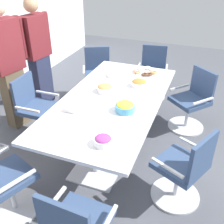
{
  "coord_description": "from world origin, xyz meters",
  "views": [
    {
      "loc": [
        -2.78,
        -1.06,
        2.37
      ],
      "look_at": [
        0.0,
        0.0,
        0.55
      ],
      "focal_mm": 42.86,
      "sensor_mm": 36.0,
      "label": 1
    }
  ],
  "objects_px": {
    "office_chair_2": "(3,184)",
    "snack_bowl_chips_yellow": "(125,107)",
    "office_chair_4": "(184,171)",
    "snack_bowl_pretzels": "(139,83)",
    "person_standing_1": "(8,64)",
    "snack_bowl_candy_mix": "(103,140)",
    "napkin_pile": "(72,108)",
    "conference_table": "(112,107)",
    "office_chair_1": "(36,111)",
    "person_standing_2": "(38,52)",
    "donut_platter": "(146,71)",
    "office_chair_0": "(98,77)",
    "office_chair_6": "(152,75)",
    "snack_bowl_cookies": "(105,88)",
    "plate_stack": "(114,75)",
    "office_chair_5": "(192,103)"
  },
  "relations": [
    {
      "from": "conference_table",
      "to": "office_chair_5",
      "type": "height_order",
      "value": "office_chair_5"
    },
    {
      "from": "snack_bowl_cookies",
      "to": "plate_stack",
      "type": "xyz_separation_m",
      "value": [
        0.52,
        0.07,
        -0.03
      ]
    },
    {
      "from": "office_chair_0",
      "to": "person_standing_2",
      "type": "height_order",
      "value": "person_standing_2"
    },
    {
      "from": "office_chair_1",
      "to": "person_standing_2",
      "type": "relative_size",
      "value": 0.51
    },
    {
      "from": "office_chair_4",
      "to": "snack_bowl_pretzels",
      "type": "height_order",
      "value": "office_chair_4"
    },
    {
      "from": "conference_table",
      "to": "snack_bowl_chips_yellow",
      "type": "distance_m",
      "value": 0.39
    },
    {
      "from": "napkin_pile",
      "to": "snack_bowl_pretzels",
      "type": "bearing_deg",
      "value": -31.56
    },
    {
      "from": "conference_table",
      "to": "person_standing_1",
      "type": "bearing_deg",
      "value": 89.35
    },
    {
      "from": "office_chair_6",
      "to": "snack_bowl_candy_mix",
      "type": "height_order",
      "value": "office_chair_6"
    },
    {
      "from": "office_chair_1",
      "to": "napkin_pile",
      "type": "xyz_separation_m",
      "value": [
        -0.3,
        -0.77,
        0.37
      ]
    },
    {
      "from": "person_standing_1",
      "to": "person_standing_2",
      "type": "distance_m",
      "value": 0.75
    },
    {
      "from": "conference_table",
      "to": "snack_bowl_cookies",
      "type": "relative_size",
      "value": 11.07
    },
    {
      "from": "office_chair_6",
      "to": "snack_bowl_cookies",
      "type": "xyz_separation_m",
      "value": [
        -1.54,
        0.3,
        0.39
      ]
    },
    {
      "from": "napkin_pile",
      "to": "donut_platter",
      "type": "bearing_deg",
      "value": -20.31
    },
    {
      "from": "office_chair_2",
      "to": "snack_bowl_chips_yellow",
      "type": "bearing_deg",
      "value": 75.94
    },
    {
      "from": "office_chair_1",
      "to": "office_chair_4",
      "type": "relative_size",
      "value": 1.0
    },
    {
      "from": "snack_bowl_candy_mix",
      "to": "office_chair_1",
      "type": "bearing_deg",
      "value": 60.64
    },
    {
      "from": "person_standing_1",
      "to": "snack_bowl_candy_mix",
      "type": "xyz_separation_m",
      "value": [
        -0.91,
        -1.82,
        -0.19
      ]
    },
    {
      "from": "snack_bowl_cookies",
      "to": "donut_platter",
      "type": "distance_m",
      "value": 0.88
    },
    {
      "from": "office_chair_0",
      "to": "donut_platter",
      "type": "relative_size",
      "value": 2.45
    },
    {
      "from": "office_chair_1",
      "to": "person_standing_2",
      "type": "bearing_deg",
      "value": -152.12
    },
    {
      "from": "snack_bowl_pretzels",
      "to": "conference_table",
      "type": "bearing_deg",
      "value": 154.51
    },
    {
      "from": "donut_platter",
      "to": "napkin_pile",
      "type": "bearing_deg",
      "value": 159.69
    },
    {
      "from": "office_chair_2",
      "to": "person_standing_1",
      "type": "bearing_deg",
      "value": 145.45
    },
    {
      "from": "snack_bowl_candy_mix",
      "to": "napkin_pile",
      "type": "bearing_deg",
      "value": 51.39
    },
    {
      "from": "office_chair_4",
      "to": "person_standing_1",
      "type": "relative_size",
      "value": 0.49
    },
    {
      "from": "office_chair_2",
      "to": "person_standing_2",
      "type": "bearing_deg",
      "value": 136.11
    },
    {
      "from": "person_standing_2",
      "to": "snack_bowl_candy_mix",
      "type": "xyz_separation_m",
      "value": [
        -1.66,
        -1.85,
        -0.13
      ]
    },
    {
      "from": "snack_bowl_cookies",
      "to": "napkin_pile",
      "type": "relative_size",
      "value": 1.45
    },
    {
      "from": "conference_table",
      "to": "office_chair_5",
      "type": "xyz_separation_m",
      "value": [
        0.88,
        -0.94,
        -0.22
      ]
    },
    {
      "from": "office_chair_4",
      "to": "person_standing_1",
      "type": "distance_m",
      "value": 2.74
    },
    {
      "from": "office_chair_4",
      "to": "donut_platter",
      "type": "distance_m",
      "value": 1.82
    },
    {
      "from": "person_standing_2",
      "to": "snack_bowl_cookies",
      "type": "distance_m",
      "value": 1.57
    },
    {
      "from": "office_chair_5",
      "to": "snack_bowl_candy_mix",
      "type": "xyz_separation_m",
      "value": [
        -1.77,
        0.69,
        0.39
      ]
    },
    {
      "from": "office_chair_4",
      "to": "plate_stack",
      "type": "relative_size",
      "value": 4.22
    },
    {
      "from": "snack_bowl_chips_yellow",
      "to": "napkin_pile",
      "type": "bearing_deg",
      "value": 109.38
    },
    {
      "from": "snack_bowl_pretzels",
      "to": "napkin_pile",
      "type": "relative_size",
      "value": 1.44
    },
    {
      "from": "snack_bowl_chips_yellow",
      "to": "office_chair_1",
      "type": "bearing_deg",
      "value": 86.11
    },
    {
      "from": "snack_bowl_chips_yellow",
      "to": "plate_stack",
      "type": "relative_size",
      "value": 1.08
    },
    {
      "from": "person_standing_1",
      "to": "office_chair_0",
      "type": "bearing_deg",
      "value": 157.93
    },
    {
      "from": "office_chair_0",
      "to": "snack_bowl_chips_yellow",
      "type": "relative_size",
      "value": 3.91
    },
    {
      "from": "snack_bowl_chips_yellow",
      "to": "napkin_pile",
      "type": "distance_m",
      "value": 0.62
    },
    {
      "from": "office_chair_6",
      "to": "person_standing_1",
      "type": "xyz_separation_m",
      "value": [
        -1.67,
        1.71,
        0.58
      ]
    },
    {
      "from": "conference_table",
      "to": "snack_bowl_candy_mix",
      "type": "xyz_separation_m",
      "value": [
        -0.9,
        -0.25,
        0.17
      ]
    },
    {
      "from": "snack_bowl_pretzels",
      "to": "plate_stack",
      "type": "xyz_separation_m",
      "value": [
        0.2,
        0.44,
        -0.03
      ]
    },
    {
      "from": "conference_table",
      "to": "snack_bowl_cookies",
      "type": "distance_m",
      "value": 0.28
    },
    {
      "from": "snack_bowl_chips_yellow",
      "to": "snack_bowl_candy_mix",
      "type": "xyz_separation_m",
      "value": [
        -0.67,
        0.0,
        -0.01
      ]
    },
    {
      "from": "person_standing_2",
      "to": "snack_bowl_chips_yellow",
      "type": "height_order",
      "value": "person_standing_2"
    },
    {
      "from": "office_chair_0",
      "to": "napkin_pile",
      "type": "height_order",
      "value": "office_chair_0"
    },
    {
      "from": "person_standing_2",
      "to": "donut_platter",
      "type": "relative_size",
      "value": 4.77
    }
  ]
}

